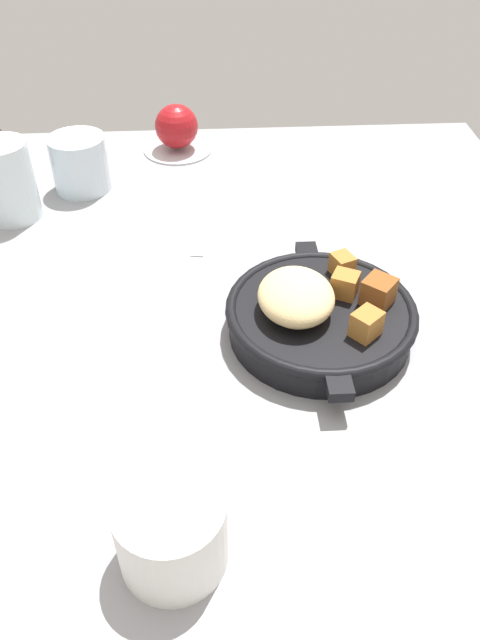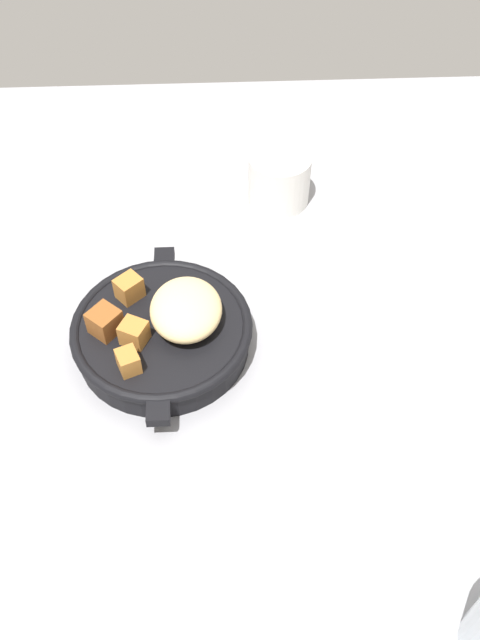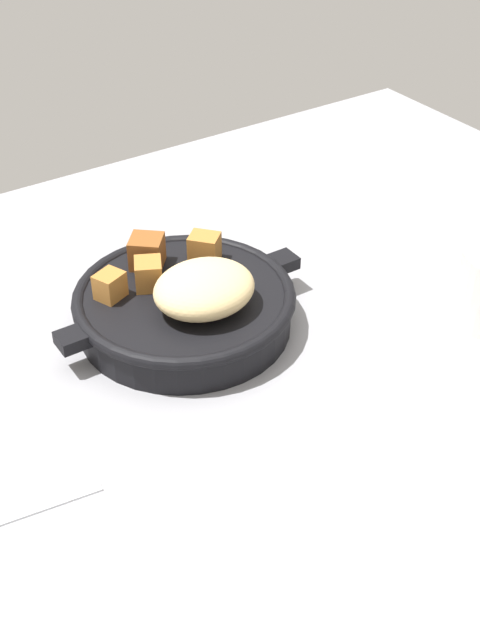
{
  "view_description": "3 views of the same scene",
  "coord_description": "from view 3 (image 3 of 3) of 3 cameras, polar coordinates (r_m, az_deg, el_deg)",
  "views": [
    {
      "loc": [
        -48.61,
        2.39,
        45.64
      ],
      "look_at": [
        -1.48,
        -0.35,
        4.6
      ],
      "focal_mm": 35.1,
      "sensor_mm": 36.0,
      "label": 1
    },
    {
      "loc": [
        48.45,
        -2.46,
        60.96
      ],
      "look_at": [
        2.31,
        -0.41,
        5.41
      ],
      "focal_mm": 37.69,
      "sensor_mm": 36.0,
      "label": 2
    },
    {
      "loc": [
        30.32,
        44.18,
        46.06
      ],
      "look_at": [
        -0.03,
        -1.71,
        4.73
      ],
      "focal_mm": 46.04,
      "sensor_mm": 36.0,
      "label": 3
    }
  ],
  "objects": [
    {
      "name": "ground_plane",
      "position": [
        0.71,
        0.74,
        -4.51
      ],
      "size": [
        108.22,
        86.38,
        2.4
      ],
      "primitive_type": "cube",
      "color": "gray"
    },
    {
      "name": "cast_iron_skillet",
      "position": [
        0.74,
        -3.77,
        1.23
      ],
      "size": [
        24.54,
        20.29,
        7.57
      ],
      "color": "black",
      "rests_on": "ground_plane"
    }
  ]
}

